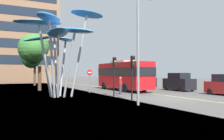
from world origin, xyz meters
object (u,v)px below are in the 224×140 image
(leaf_sculpture, at_px, (58,34))
(pedestrian, at_px, (120,85))
(no_entry_sign, at_px, (90,78))
(street_lamp, at_px, (141,34))
(traffic_light_kerb_far, at_px, (114,68))
(car_parked_far, at_px, (144,80))
(traffic_light_kerb_near, at_px, (132,68))
(car_side_street, at_px, (128,79))
(car_far_side, at_px, (110,79))
(car_parked_mid, at_px, (179,82))
(red_bus, at_px, (123,74))

(leaf_sculpture, bearing_deg, pedestrian, 0.22)
(leaf_sculpture, height_order, no_entry_sign, leaf_sculpture)
(no_entry_sign, bearing_deg, street_lamp, -91.01)
(traffic_light_kerb_far, bearing_deg, car_parked_far, 44.99)
(traffic_light_kerb_near, xyz_separation_m, no_entry_sign, (-0.49, 8.00, -0.86))
(pedestrian, bearing_deg, leaf_sculpture, -179.78)
(leaf_sculpture, height_order, car_parked_far, leaf_sculpture)
(leaf_sculpture, bearing_deg, car_side_street, 42.26)
(traffic_light_kerb_near, xyz_separation_m, car_far_side, (10.54, 25.84, -1.57))
(car_parked_mid, distance_m, pedestrian, 8.73)
(car_parked_far, height_order, car_side_street, car_parked_far)
(traffic_light_kerb_near, distance_m, street_lamp, 3.30)
(car_side_street, bearing_deg, car_parked_mid, -91.26)
(red_bus, bearing_deg, car_parked_far, 34.12)
(traffic_light_kerb_near, xyz_separation_m, car_side_street, (10.85, 19.43, -1.47))
(street_lamp, height_order, pedestrian, street_lamp)
(car_parked_mid, xyz_separation_m, no_entry_sign, (-11.06, 1.51, 0.65))
(car_side_street, xyz_separation_m, no_entry_sign, (-11.34, -11.43, 0.60))
(traffic_light_kerb_far, xyz_separation_m, street_lamp, (-0.92, -5.87, 2.23))
(red_bus, height_order, car_far_side, red_bus)
(red_bus, relative_size, car_side_street, 2.26)
(red_bus, xyz_separation_m, car_parked_mid, (5.89, -3.37, -0.97))
(traffic_light_kerb_far, bearing_deg, car_far_side, 65.16)
(car_side_street, relative_size, car_far_side, 1.11)
(leaf_sculpture, bearing_deg, car_parked_far, 28.97)
(car_side_street, distance_m, street_lamp, 24.85)
(car_far_side, height_order, pedestrian, car_far_side)
(car_parked_far, height_order, no_entry_sign, no_entry_sign)
(leaf_sculpture, xyz_separation_m, car_far_side, (15.05, 20.37, -4.75))
(leaf_sculpture, height_order, car_parked_mid, leaf_sculpture)
(traffic_light_kerb_far, bearing_deg, traffic_light_kerb_near, -93.97)
(pedestrian, bearing_deg, car_parked_mid, 6.56)
(car_parked_mid, bearing_deg, red_bus, 150.21)
(street_lamp, xyz_separation_m, pedestrian, (2.56, 7.75, -3.95))
(pedestrian, bearing_deg, traffic_light_kerb_far, -131.11)
(red_bus, relative_size, pedestrian, 5.59)
(car_side_street, bearing_deg, car_parked_far, -95.25)
(traffic_light_kerb_far, height_order, pedestrian, traffic_light_kerb_far)
(pedestrian, bearing_deg, car_side_street, 57.26)
(car_side_street, height_order, car_far_side, car_side_street)
(leaf_sculpture, bearing_deg, red_bus, 25.52)
(traffic_light_kerb_near, distance_m, car_parked_far, 17.20)
(red_bus, xyz_separation_m, car_side_street, (6.17, 9.57, -0.92))
(car_parked_mid, bearing_deg, traffic_light_kerb_far, -164.41)
(traffic_light_kerb_far, bearing_deg, red_bus, 54.64)
(street_lamp, bearing_deg, red_bus, 66.17)
(leaf_sculpture, xyz_separation_m, car_parked_far, (14.84, 8.21, -4.65))
(traffic_light_kerb_near, relative_size, car_far_side, 0.88)
(car_parked_far, xyz_separation_m, street_lamp, (-10.99, -15.94, 3.78))
(red_bus, relative_size, car_far_side, 2.51)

